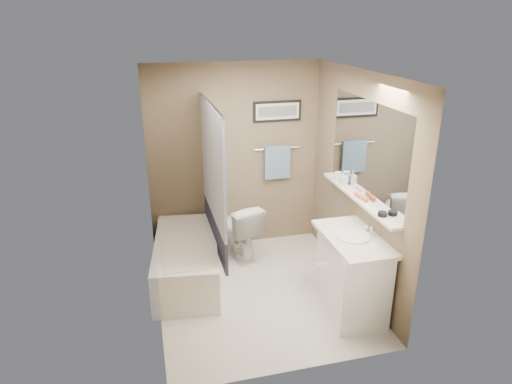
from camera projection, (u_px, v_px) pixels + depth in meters
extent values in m
plane|color=beige|center=(259.00, 292.00, 5.12)|extent=(2.50, 2.50, 0.00)
cube|color=white|center=(260.00, 75.00, 4.26)|extent=(2.20, 2.50, 0.04)
cube|color=brown|center=(235.00, 159.00, 5.80)|extent=(2.20, 0.04, 2.40)
cube|color=brown|center=(299.00, 248.00, 3.58)|extent=(2.20, 0.04, 2.40)
cube|color=brown|center=(152.00, 202.00, 4.44)|extent=(0.04, 2.50, 2.40)
cube|color=brown|center=(356.00, 184.00, 4.93)|extent=(0.04, 2.50, 2.40)
cube|color=beige|center=(151.00, 202.00, 4.96)|extent=(0.02, 1.55, 2.00)
cylinder|color=silver|center=(211.00, 103.00, 4.74)|extent=(0.02, 1.55, 0.02)
cube|color=silver|center=(213.00, 163.00, 4.98)|extent=(0.03, 1.45, 1.28)
cube|color=#252946|center=(215.00, 230.00, 5.27)|extent=(0.03, 1.45, 0.36)
cube|color=silver|center=(367.00, 150.00, 4.65)|extent=(0.02, 1.60, 1.00)
cube|color=silver|center=(358.00, 198.00, 4.82)|extent=(0.12, 1.60, 0.03)
cylinder|color=silver|center=(277.00, 148.00, 5.88)|extent=(0.60, 0.02, 0.02)
cube|color=#8FB6D0|center=(277.00, 162.00, 5.92)|extent=(0.34, 0.05, 0.44)
cube|color=black|center=(277.00, 111.00, 5.72)|extent=(0.62, 0.02, 0.26)
cube|color=white|center=(278.00, 111.00, 5.70)|extent=(0.56, 0.00, 0.20)
cube|color=#595959|center=(278.00, 111.00, 5.70)|extent=(0.50, 0.00, 0.13)
cube|color=silver|center=(362.00, 262.00, 3.76)|extent=(0.80, 0.02, 2.00)
cylinder|color=silver|center=(322.00, 264.00, 3.73)|extent=(0.10, 0.02, 0.02)
cube|color=white|center=(187.00, 261.00, 5.28)|extent=(0.88, 1.57, 0.50)
cube|color=white|center=(185.00, 241.00, 5.19)|extent=(0.56, 1.36, 0.02)
imported|color=white|center=(237.00, 229.00, 5.79)|extent=(0.60, 0.80, 0.73)
cube|color=white|center=(351.00, 275.00, 4.71)|extent=(0.58, 0.94, 0.80)
cube|color=silver|center=(354.00, 239.00, 4.55)|extent=(0.54, 0.96, 0.04)
cylinder|color=white|center=(353.00, 236.00, 4.54)|extent=(0.34, 0.34, 0.01)
cylinder|color=silver|center=(372.00, 230.00, 4.57)|extent=(0.02, 0.02, 0.10)
sphere|color=silver|center=(367.00, 228.00, 4.67)|extent=(0.05, 0.05, 0.05)
cylinder|color=black|center=(382.00, 214.00, 4.34)|extent=(0.09, 0.09, 0.04)
cylinder|color=#D64E1E|center=(361.00, 197.00, 4.74)|extent=(0.07, 0.22, 0.04)
cube|color=pink|center=(350.00, 190.00, 4.99)|extent=(0.04, 0.16, 0.01)
cylinder|color=silver|center=(338.00, 176.00, 5.27)|extent=(0.08, 0.08, 0.10)
imported|color=#999999|center=(344.00, 178.00, 5.12)|extent=(0.07, 0.07, 0.16)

